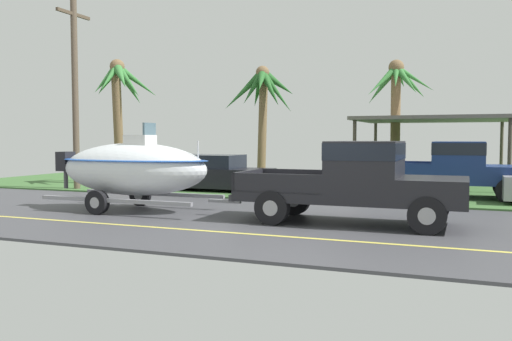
{
  "coord_description": "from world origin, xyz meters",
  "views": [
    {
      "loc": [
        3.28,
        -12.09,
        2.01
      ],
      "look_at": [
        -1.68,
        0.46,
        1.19
      ],
      "focal_mm": 37.67,
      "sensor_mm": 36.0,
      "label": 1
    }
  ],
  "objects_px": {
    "parked_pickup_background": "(457,167)",
    "palm_tree_mid": "(120,91)",
    "pickup_truck_towing": "(364,179)",
    "palm_tree_near_left": "(396,92)",
    "utility_pole": "(75,91)",
    "boat_on_trailer": "(133,169)",
    "carport_awning": "(433,121)",
    "palm_tree_far_left": "(263,95)",
    "parked_sedan_near": "(212,174)"
  },
  "relations": [
    {
      "from": "pickup_truck_towing",
      "to": "parked_sedan_near",
      "type": "height_order",
      "value": "pickup_truck_towing"
    },
    {
      "from": "parked_pickup_background",
      "to": "palm_tree_far_left",
      "type": "xyz_separation_m",
      "value": [
        -7.79,
        2.47,
        2.79
      ]
    },
    {
      "from": "boat_on_trailer",
      "to": "palm_tree_near_left",
      "type": "distance_m",
      "value": 14.08
    },
    {
      "from": "palm_tree_near_left",
      "to": "utility_pole",
      "type": "relative_size",
      "value": 0.76
    },
    {
      "from": "pickup_truck_towing",
      "to": "palm_tree_mid",
      "type": "relative_size",
      "value": 1.02
    },
    {
      "from": "boat_on_trailer",
      "to": "carport_awning",
      "type": "relative_size",
      "value": 0.95
    },
    {
      "from": "palm_tree_far_left",
      "to": "utility_pole",
      "type": "height_order",
      "value": "utility_pole"
    },
    {
      "from": "boat_on_trailer",
      "to": "palm_tree_mid",
      "type": "relative_size",
      "value": 1.08
    },
    {
      "from": "boat_on_trailer",
      "to": "palm_tree_near_left",
      "type": "xyz_separation_m",
      "value": [
        5.5,
        12.64,
        2.91
      ]
    },
    {
      "from": "palm_tree_far_left",
      "to": "parked_sedan_near",
      "type": "bearing_deg",
      "value": -104.43
    },
    {
      "from": "parked_sedan_near",
      "to": "boat_on_trailer",
      "type": "bearing_deg",
      "value": -86.67
    },
    {
      "from": "parked_pickup_background",
      "to": "palm_tree_mid",
      "type": "bearing_deg",
      "value": 178.52
    },
    {
      "from": "parked_sedan_near",
      "to": "palm_tree_near_left",
      "type": "height_order",
      "value": "palm_tree_near_left"
    },
    {
      "from": "parked_pickup_background",
      "to": "palm_tree_near_left",
      "type": "xyz_separation_m",
      "value": [
        -2.78,
        6.35,
        3.03
      ]
    },
    {
      "from": "palm_tree_near_left",
      "to": "palm_tree_mid",
      "type": "bearing_deg",
      "value": -150.68
    },
    {
      "from": "parked_pickup_background",
      "to": "parked_sedan_near",
      "type": "distance_m",
      "value": 8.64
    },
    {
      "from": "pickup_truck_towing",
      "to": "carport_awning",
      "type": "relative_size",
      "value": 0.91
    },
    {
      "from": "parked_pickup_background",
      "to": "utility_pole",
      "type": "height_order",
      "value": "utility_pole"
    },
    {
      "from": "parked_sedan_near",
      "to": "utility_pole",
      "type": "bearing_deg",
      "value": -164.51
    },
    {
      "from": "boat_on_trailer",
      "to": "palm_tree_mid",
      "type": "height_order",
      "value": "palm_tree_mid"
    },
    {
      "from": "pickup_truck_towing",
      "to": "utility_pole",
      "type": "height_order",
      "value": "utility_pole"
    },
    {
      "from": "palm_tree_mid",
      "to": "palm_tree_far_left",
      "type": "bearing_deg",
      "value": 20.5
    },
    {
      "from": "parked_pickup_background",
      "to": "palm_tree_mid",
      "type": "height_order",
      "value": "palm_tree_mid"
    },
    {
      "from": "pickup_truck_towing",
      "to": "palm_tree_near_left",
      "type": "distance_m",
      "value": 13.02
    },
    {
      "from": "pickup_truck_towing",
      "to": "palm_tree_near_left",
      "type": "xyz_separation_m",
      "value": [
        -0.85,
        12.64,
        3.02
      ]
    },
    {
      "from": "parked_pickup_background",
      "to": "parked_sedan_near",
      "type": "height_order",
      "value": "parked_pickup_background"
    },
    {
      "from": "carport_awning",
      "to": "utility_pole",
      "type": "bearing_deg",
      "value": -151.55
    },
    {
      "from": "palm_tree_near_left",
      "to": "utility_pole",
      "type": "distance_m",
      "value": 13.83
    },
    {
      "from": "parked_pickup_background",
      "to": "pickup_truck_towing",
      "type": "bearing_deg",
      "value": -107.03
    },
    {
      "from": "boat_on_trailer",
      "to": "carport_awning",
      "type": "distance_m",
      "value": 13.27
    },
    {
      "from": "boat_on_trailer",
      "to": "palm_tree_near_left",
      "type": "relative_size",
      "value": 1.03
    },
    {
      "from": "parked_pickup_background",
      "to": "palm_tree_mid",
      "type": "relative_size",
      "value": 1.04
    },
    {
      "from": "pickup_truck_towing",
      "to": "utility_pole",
      "type": "xyz_separation_m",
      "value": [
        -11.79,
        4.18,
        2.74
      ]
    },
    {
      "from": "palm_tree_mid",
      "to": "pickup_truck_towing",
      "type": "bearing_deg",
      "value": -29.92
    },
    {
      "from": "parked_pickup_background",
      "to": "parked_sedan_near",
      "type": "xyz_separation_m",
      "value": [
        -8.6,
        -0.69,
        -0.37
      ]
    },
    {
      "from": "boat_on_trailer",
      "to": "parked_sedan_near",
      "type": "distance_m",
      "value": 5.63
    },
    {
      "from": "pickup_truck_towing",
      "to": "boat_on_trailer",
      "type": "xyz_separation_m",
      "value": [
        -6.35,
        0.0,
        0.1
      ]
    },
    {
      "from": "pickup_truck_towing",
      "to": "parked_sedan_near",
      "type": "distance_m",
      "value": 8.72
    },
    {
      "from": "parked_sedan_near",
      "to": "palm_tree_far_left",
      "type": "relative_size",
      "value": 0.87
    },
    {
      "from": "palm_tree_far_left",
      "to": "utility_pole",
      "type": "distance_m",
      "value": 7.5
    },
    {
      "from": "parked_sedan_near",
      "to": "palm_tree_mid",
      "type": "distance_m",
      "value": 5.98
    },
    {
      "from": "carport_awning",
      "to": "utility_pole",
      "type": "distance_m",
      "value": 14.43
    },
    {
      "from": "parked_sedan_near",
      "to": "pickup_truck_towing",
      "type": "bearing_deg",
      "value": -39.97
    },
    {
      "from": "parked_sedan_near",
      "to": "palm_tree_near_left",
      "type": "distance_m",
      "value": 9.75
    },
    {
      "from": "pickup_truck_towing",
      "to": "carport_awning",
      "type": "xyz_separation_m",
      "value": [
        0.86,
        11.03,
        1.66
      ]
    },
    {
      "from": "pickup_truck_towing",
      "to": "palm_tree_mid",
      "type": "bearing_deg",
      "value": 150.08
    },
    {
      "from": "palm_tree_near_left",
      "to": "palm_tree_mid",
      "type": "distance_m",
      "value": 12.25
    },
    {
      "from": "carport_awning",
      "to": "palm_tree_far_left",
      "type": "bearing_deg",
      "value": -161.32
    },
    {
      "from": "carport_awning",
      "to": "pickup_truck_towing",
      "type": "bearing_deg",
      "value": -94.44
    },
    {
      "from": "parked_sedan_near",
      "to": "palm_tree_far_left",
      "type": "bearing_deg",
      "value": 75.57
    }
  ]
}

